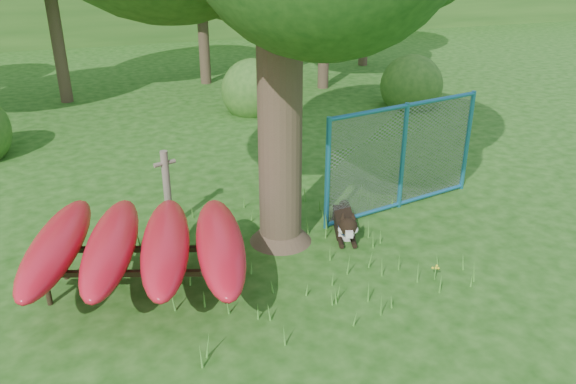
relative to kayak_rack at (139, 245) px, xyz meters
name	(u,v)px	position (x,y,z in m)	size (l,w,h in m)	color
ground	(304,294)	(2.04, -0.85, -0.72)	(80.00, 80.00, 0.00)	#17440D
wooden_post	(167,188)	(0.65, 1.79, 0.00)	(0.37, 0.18, 1.36)	#695C4F
kayak_rack	(139,245)	(0.00, 0.00, 0.00)	(3.23, 3.48, 0.94)	black
husky_dog	(345,224)	(3.30, 0.51, -0.52)	(0.64, 1.22, 0.57)	black
fence_section	(403,157)	(4.68, 1.17, 0.25)	(3.26, 0.73, 3.22)	teal
wildflower_clump	(436,269)	(3.92, -1.14, -0.54)	(0.10, 0.09, 0.22)	#4C9330
shrub_right	(410,106)	(8.54, 7.15, -0.72)	(1.80, 1.80, 1.80)	#2C5A1D
shrub_mid	(254,112)	(4.04, 8.15, -0.72)	(1.80, 1.80, 1.80)	#2C5A1D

